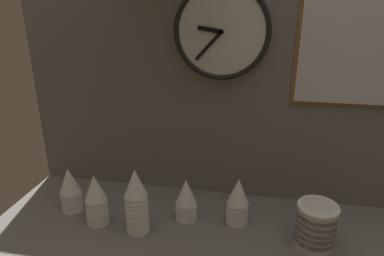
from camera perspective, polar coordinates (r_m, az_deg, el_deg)
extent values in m
cube|color=slate|center=(1.28, 3.63, -17.09)|extent=(1.60, 0.56, 0.04)
cube|color=slate|center=(1.30, 5.70, 9.94)|extent=(1.60, 0.03, 1.05)
cone|color=white|center=(1.25, -9.08, -14.59)|extent=(0.08, 0.08, 0.10)
cone|color=white|center=(1.24, -9.12, -14.00)|extent=(0.08, 0.08, 0.10)
cone|color=white|center=(1.23, -9.16, -13.41)|extent=(0.08, 0.08, 0.10)
cone|color=white|center=(1.22, -9.20, -12.81)|extent=(0.08, 0.08, 0.10)
cone|color=white|center=(1.21, -9.24, -12.20)|extent=(0.08, 0.08, 0.10)
cone|color=white|center=(1.21, -9.29, -11.58)|extent=(0.08, 0.08, 0.10)
cone|color=white|center=(1.20, -9.33, -10.95)|extent=(0.08, 0.08, 0.10)
cone|color=white|center=(1.19, -9.37, -10.31)|extent=(0.08, 0.08, 0.10)
cone|color=white|center=(1.18, -9.42, -9.67)|extent=(0.08, 0.08, 0.10)
cone|color=white|center=(1.17, -9.46, -9.02)|extent=(0.08, 0.08, 0.10)
cone|color=white|center=(1.28, 7.55, -13.40)|extent=(0.08, 0.08, 0.10)
cone|color=white|center=(1.27, 7.58, -12.83)|extent=(0.08, 0.08, 0.10)
cone|color=white|center=(1.27, 7.61, -12.24)|extent=(0.08, 0.08, 0.10)
cone|color=white|center=(1.26, 7.65, -11.65)|extent=(0.08, 0.08, 0.10)
cone|color=white|center=(1.25, 7.68, -11.05)|extent=(0.08, 0.08, 0.10)
cone|color=white|center=(1.24, 7.71, -10.44)|extent=(0.08, 0.08, 0.10)
cone|color=white|center=(1.32, -15.51, -13.05)|extent=(0.08, 0.08, 0.10)
cone|color=white|center=(1.31, -15.57, -12.48)|extent=(0.08, 0.08, 0.10)
cone|color=white|center=(1.30, -15.64, -11.91)|extent=(0.08, 0.08, 0.10)
cone|color=white|center=(1.29, -15.71, -11.33)|extent=(0.08, 0.08, 0.10)
cone|color=white|center=(1.29, -15.77, -10.74)|extent=(0.08, 0.08, 0.10)
cone|color=white|center=(1.28, -15.84, -10.15)|extent=(0.08, 0.08, 0.10)
cone|color=white|center=(1.27, -15.91, -9.55)|extent=(0.08, 0.08, 0.10)
cone|color=white|center=(1.42, -19.44, -10.95)|extent=(0.08, 0.08, 0.10)
cone|color=white|center=(1.41, -19.51, -10.42)|extent=(0.08, 0.08, 0.10)
cone|color=white|center=(1.40, -19.59, -9.87)|extent=(0.08, 0.08, 0.10)
cone|color=white|center=(1.39, -19.66, -9.32)|extent=(0.08, 0.08, 0.10)
cone|color=white|center=(1.39, -19.74, -8.76)|extent=(0.08, 0.08, 0.10)
cone|color=white|center=(1.38, -19.82, -8.20)|extent=(0.08, 0.08, 0.10)
cone|color=white|center=(1.29, -0.98, -12.95)|extent=(0.08, 0.08, 0.10)
cone|color=white|center=(1.28, -0.98, -12.37)|extent=(0.08, 0.08, 0.10)
cone|color=white|center=(1.27, -0.98, -11.79)|extent=(0.08, 0.08, 0.10)
cone|color=white|center=(1.27, -0.99, -11.19)|extent=(0.08, 0.08, 0.10)
cone|color=white|center=(1.26, -0.99, -10.60)|extent=(0.08, 0.08, 0.10)
cylinder|color=beige|center=(1.25, 19.58, -17.13)|extent=(0.13, 0.13, 0.04)
cylinder|color=beige|center=(1.24, 19.70, -16.30)|extent=(0.13, 0.13, 0.04)
cylinder|color=beige|center=(1.23, 19.83, -15.46)|extent=(0.13, 0.13, 0.04)
cylinder|color=beige|center=(1.22, 19.96, -14.60)|extent=(0.13, 0.13, 0.04)
cylinder|color=beige|center=(1.20, 20.10, -13.73)|extent=(0.13, 0.13, 0.04)
cylinder|color=beige|center=(1.19, 20.23, -12.83)|extent=(0.13, 0.13, 0.04)
torus|color=white|center=(1.18, 20.32, -12.25)|extent=(0.13, 0.13, 0.01)
cylinder|color=white|center=(1.26, 4.98, 15.74)|extent=(0.34, 0.02, 0.34)
torus|color=black|center=(1.25, 4.94, 15.71)|extent=(0.35, 0.02, 0.35)
cube|color=black|center=(1.25, 2.93, 16.06)|extent=(0.09, 0.01, 0.03)
cube|color=black|center=(1.26, 2.77, 13.52)|extent=(0.10, 0.01, 0.11)
cylinder|color=black|center=(1.25, 4.91, 15.69)|extent=(0.02, 0.01, 0.02)
cube|color=olive|center=(1.29, 25.47, 15.26)|extent=(0.36, 0.01, 0.56)
cube|color=white|center=(1.29, 25.51, 15.24)|extent=(0.34, 0.01, 0.53)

